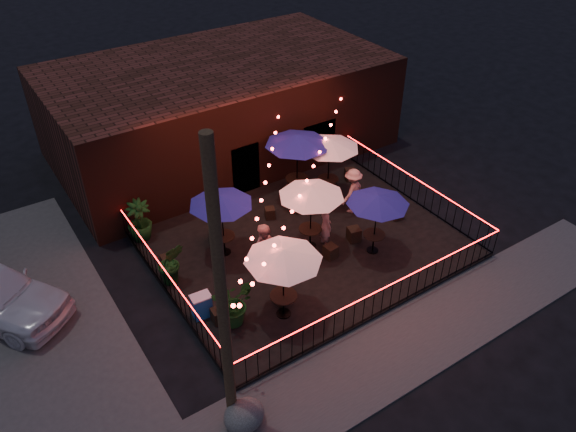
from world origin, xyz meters
name	(u,v)px	position (x,y,z in m)	size (l,w,h in m)	color
ground	(340,279)	(0.00, 0.00, 0.00)	(110.00, 110.00, 0.00)	black
patio	(305,246)	(0.00, 2.00, 0.07)	(10.00, 8.00, 0.15)	black
sidewalk	(409,343)	(0.00, -3.25, 0.03)	(18.00, 2.50, 0.05)	#403E3B
brick_building	(219,107)	(1.00, 9.99, 2.00)	(14.00, 8.00, 4.00)	#32170D
utility_pole	(222,303)	(-5.40, -2.60, 4.00)	(0.26, 0.26, 8.00)	#342215
fence_front	(382,301)	(0.00, -2.00, 0.66)	(10.00, 0.04, 1.04)	black
fence_left	(170,287)	(-5.00, 2.00, 0.66)	(0.04, 8.00, 1.04)	black
fence_right	(412,189)	(5.00, 2.00, 0.66)	(0.04, 8.00, 1.04)	black
festoon_lights	(285,201)	(-1.01, 1.70, 2.52)	(10.02, 8.72, 1.32)	red
cafe_table_0	(283,256)	(-2.45, -0.41, 2.41)	(2.86, 2.86, 2.47)	black
cafe_table_1	(221,201)	(-2.54, 3.13, 2.28)	(2.33, 2.33, 2.33)	black
cafe_table_2	(311,192)	(0.09, 1.82, 2.37)	(2.38, 2.38, 2.43)	black
cafe_table_3	(297,140)	(1.46, 4.63, 2.61)	(3.15, 3.15, 2.69)	black
cafe_table_4	(378,200)	(1.74, 0.42, 2.23)	(2.42, 2.42, 2.28)	black
cafe_table_5	(330,144)	(2.50, 4.04, 2.41)	(2.74, 2.74, 2.48)	black
bistro_chair_0	(219,315)	(-4.20, 0.40, 0.38)	(0.39, 0.39, 0.46)	black
bistro_chair_1	(282,296)	(-2.22, 0.04, 0.40)	(0.42, 0.42, 0.50)	black
bistro_chair_2	(167,261)	(-4.46, 3.51, 0.37)	(0.38, 0.38, 0.45)	black
bistro_chair_3	(214,234)	(-2.51, 3.93, 0.40)	(0.43, 0.43, 0.51)	black
bistro_chair_4	(290,270)	(-1.31, 0.96, 0.35)	(0.34, 0.34, 0.40)	black
bistro_chair_5	(330,252)	(0.32, 0.95, 0.38)	(0.40, 0.40, 0.47)	black
bistro_chair_6	(270,213)	(-0.18, 4.01, 0.36)	(0.35, 0.35, 0.42)	black
bistro_chair_7	(298,206)	(0.93, 3.78, 0.37)	(0.36, 0.36, 0.43)	black
bistro_chair_8	(354,234)	(1.57, 1.24, 0.40)	(0.42, 0.42, 0.49)	black
bistro_chair_9	(396,212)	(3.73, 1.43, 0.40)	(0.42, 0.42, 0.50)	black
bistro_chair_10	(330,183)	(2.88, 4.42, 0.39)	(0.41, 0.41, 0.49)	black
bistro_chair_11	(350,174)	(3.97, 4.46, 0.39)	(0.40, 0.40, 0.48)	black
patron_a	(325,225)	(0.57, 1.60, 0.98)	(0.60, 0.40, 1.65)	tan
patron_b	(264,251)	(-1.97, 1.47, 1.10)	(0.92, 0.72, 1.89)	tan
patron_c	(352,191)	(2.61, 2.70, 1.04)	(1.15, 0.66, 1.78)	tan
potted_shrub_a	(232,303)	(-3.83, 0.18, 0.85)	(1.26, 1.09, 1.40)	#0F360D
potted_shrub_b	(171,263)	(-4.60, 2.75, 0.92)	(0.85, 0.69, 1.55)	#17340B
potted_shrub_c	(139,221)	(-4.60, 5.45, 0.91)	(0.85, 0.85, 1.51)	#16390D
cooler	(202,306)	(-4.50, 0.88, 0.55)	(0.62, 0.47, 0.78)	#2063B3
boulder	(244,416)	(-5.26, -2.95, 0.38)	(0.97, 0.82, 0.75)	#40403C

